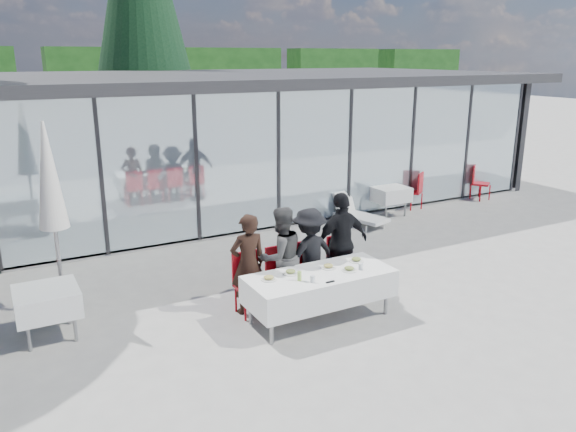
# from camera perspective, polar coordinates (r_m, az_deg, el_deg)

# --- Properties ---
(ground) EXTENTS (90.00, 90.00, 0.00)m
(ground) POSITION_cam_1_polar(r_m,az_deg,el_deg) (9.40, 4.90, -8.63)
(ground) COLOR gray
(ground) RESTS_ON ground
(pavilion) EXTENTS (14.80, 8.80, 3.44)m
(pavilion) POSITION_cam_1_polar(r_m,az_deg,el_deg) (16.79, -4.66, 9.91)
(pavilion) COLOR gray
(pavilion) RESTS_ON ground
(treeline) EXTENTS (62.50, 2.00, 4.40)m
(treeline) POSITION_cam_1_polar(r_m,az_deg,el_deg) (35.25, -24.53, 11.80)
(treeline) COLOR #123811
(treeline) RESTS_ON ground
(dining_table) EXTENTS (2.26, 0.96, 0.75)m
(dining_table) POSITION_cam_1_polar(r_m,az_deg,el_deg) (8.58, 3.24, -7.15)
(dining_table) COLOR white
(dining_table) RESTS_ON ground
(diner_a) EXTENTS (0.59, 0.59, 1.61)m
(diner_a) POSITION_cam_1_polar(r_m,az_deg,el_deg) (8.72, -4.08, -4.89)
(diner_a) COLOR black
(diner_a) RESTS_ON ground
(diner_chair_a) EXTENTS (0.44, 0.44, 0.97)m
(diner_chair_a) POSITION_cam_1_polar(r_m,az_deg,el_deg) (8.82, -4.06, -6.49)
(diner_chair_a) COLOR #B60C14
(diner_chair_a) RESTS_ON ground
(diner_b) EXTENTS (0.88, 0.88, 1.64)m
(diner_b) POSITION_cam_1_polar(r_m,az_deg,el_deg) (8.95, -0.74, -4.18)
(diner_b) COLOR #444444
(diner_b) RESTS_ON ground
(diner_chair_b) EXTENTS (0.44, 0.44, 0.97)m
(diner_chair_b) POSITION_cam_1_polar(r_m,az_deg,el_deg) (9.06, -0.74, -5.84)
(diner_chair_b) COLOR #B60C14
(diner_chair_b) RESTS_ON ground
(diner_c) EXTENTS (1.11, 1.11, 1.55)m
(diner_c) POSITION_cam_1_polar(r_m,az_deg,el_deg) (9.21, 2.17, -3.90)
(diner_c) COLOR black
(diner_c) RESTS_ON ground
(diner_chair_c) EXTENTS (0.44, 0.44, 0.97)m
(diner_chair_c) POSITION_cam_1_polar(r_m,az_deg,el_deg) (9.29, 2.14, -5.27)
(diner_chair_c) COLOR #B60C14
(diner_chair_c) RESTS_ON ground
(diner_d) EXTENTS (1.05, 1.05, 1.74)m
(diner_d) POSITION_cam_1_polar(r_m,az_deg,el_deg) (9.50, 5.46, -2.73)
(diner_d) COLOR black
(diner_d) RESTS_ON ground
(diner_chair_d) EXTENTS (0.44, 0.44, 0.97)m
(diner_chair_d) POSITION_cam_1_polar(r_m,az_deg,el_deg) (9.61, 5.39, -4.60)
(diner_chair_d) COLOR #B60C14
(diner_chair_d) RESTS_ON ground
(plate_a) EXTENTS (0.23, 0.23, 0.07)m
(plate_a) POSITION_cam_1_polar(r_m,az_deg,el_deg) (8.24, -1.97, -6.33)
(plate_a) COLOR white
(plate_a) RESTS_ON dining_table
(plate_b) EXTENTS (0.23, 0.23, 0.07)m
(plate_b) POSITION_cam_1_polar(r_m,az_deg,el_deg) (8.46, 0.26, -5.72)
(plate_b) COLOR white
(plate_b) RESTS_ON dining_table
(plate_c) EXTENTS (0.23, 0.23, 0.07)m
(plate_c) POSITION_cam_1_polar(r_m,az_deg,el_deg) (8.70, 4.13, -5.13)
(plate_c) COLOR white
(plate_c) RESTS_ON dining_table
(plate_d) EXTENTS (0.23, 0.23, 0.07)m
(plate_d) POSITION_cam_1_polar(r_m,az_deg,el_deg) (9.01, 6.95, -4.44)
(plate_d) COLOR white
(plate_d) RESTS_ON dining_table
(plate_extra) EXTENTS (0.23, 0.23, 0.07)m
(plate_extra) POSITION_cam_1_polar(r_m,az_deg,el_deg) (8.63, 6.24, -5.37)
(plate_extra) COLOR white
(plate_extra) RESTS_ON dining_table
(juice_bottle) EXTENTS (0.06, 0.06, 0.14)m
(juice_bottle) POSITION_cam_1_polar(r_m,az_deg,el_deg) (8.20, 1.16, -6.13)
(juice_bottle) COLOR #96C050
(juice_bottle) RESTS_ON dining_table
(drinking_glasses) EXTENTS (0.97, 0.14, 0.10)m
(drinking_glasses) POSITION_cam_1_polar(r_m,az_deg,el_deg) (8.41, 5.02, -5.75)
(drinking_glasses) COLOR silver
(drinking_glasses) RESTS_ON dining_table
(folded_eyeglasses) EXTENTS (0.14, 0.03, 0.01)m
(folded_eyeglasses) POSITION_cam_1_polar(r_m,az_deg,el_deg) (8.18, 4.31, -6.68)
(folded_eyeglasses) COLOR black
(folded_eyeglasses) RESTS_ON dining_table
(spare_table_left) EXTENTS (0.86, 0.86, 0.74)m
(spare_table_left) POSITION_cam_1_polar(r_m,az_deg,el_deg) (8.72, -23.29, -7.98)
(spare_table_left) COLOR white
(spare_table_left) RESTS_ON ground
(spare_table_right) EXTENTS (0.86, 0.86, 0.74)m
(spare_table_right) POSITION_cam_1_polar(r_m,az_deg,el_deg) (14.37, 10.20, 2.24)
(spare_table_right) COLOR white
(spare_table_right) RESTS_ON ground
(spare_chair_a) EXTENTS (0.62, 0.62, 0.97)m
(spare_chair_a) POSITION_cam_1_polar(r_m,az_deg,el_deg) (16.63, 18.72, 3.44)
(spare_chair_a) COLOR #B60C14
(spare_chair_a) RESTS_ON ground
(spare_chair_b) EXTENTS (0.61, 0.61, 0.97)m
(spare_chair_b) POSITION_cam_1_polar(r_m,az_deg,el_deg) (15.11, 12.87, 2.70)
(spare_chair_b) COLOR #B60C14
(spare_chair_b) RESTS_ON ground
(market_umbrella) EXTENTS (0.50, 0.50, 3.00)m
(market_umbrella) POSITION_cam_1_polar(r_m,az_deg,el_deg) (9.05, -22.99, 2.50)
(market_umbrella) COLOR black
(market_umbrella) RESTS_ON ground
(lounger) EXTENTS (0.94, 1.45, 0.72)m
(lounger) POSITION_cam_1_polar(r_m,az_deg,el_deg) (13.62, 6.93, 0.33)
(lounger) COLOR silver
(lounger) RESTS_ON ground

